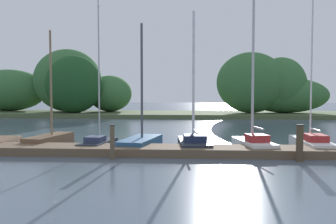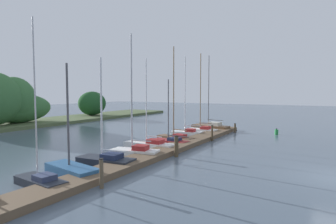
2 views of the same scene
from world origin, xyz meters
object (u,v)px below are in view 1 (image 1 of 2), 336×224
(sailboat_2, at_px, (99,142))
(sailboat_6, at_px, (311,142))
(sailboat_3, at_px, (141,141))
(mooring_piling_1, at_px, (112,142))
(sailboat_1, at_px, (51,139))
(mooring_piling_2, at_px, (300,143))
(sailboat_4, at_px, (194,142))
(sailboat_5, at_px, (253,141))

(sailboat_2, relative_size, sailboat_6, 1.13)
(sailboat_3, distance_m, mooring_piling_1, 3.02)
(sailboat_1, height_order, mooring_piling_2, sailboat_1)
(sailboat_4, distance_m, sailboat_6, 5.49)
(sailboat_3, xyz_separation_m, sailboat_6, (7.92, 0.33, -0.02))
(sailboat_4, distance_m, mooring_piling_1, 4.24)
(sailboat_1, xyz_separation_m, mooring_piling_2, (11.13, -3.46, 0.37))
(sailboat_4, bearing_deg, sailboat_5, -99.54)
(sailboat_2, height_order, sailboat_3, sailboat_2)
(sailboat_3, relative_size, sailboat_4, 0.92)
(sailboat_2, bearing_deg, sailboat_6, -80.49)
(sailboat_2, relative_size, sailboat_3, 1.32)
(mooring_piling_1, relative_size, mooring_piling_2, 0.97)
(sailboat_2, xyz_separation_m, sailboat_5, (7.14, -0.14, 0.14))
(sailboat_1, xyz_separation_m, mooring_piling_1, (3.84, -3.52, 0.35))
(sailboat_4, bearing_deg, sailboat_2, 85.19)
(mooring_piling_1, bearing_deg, sailboat_3, 75.31)
(sailboat_1, height_order, mooring_piling_1, sailboat_1)
(sailboat_4, distance_m, mooring_piling_2, 4.90)
(sailboat_3, bearing_deg, sailboat_5, -83.56)
(sailboat_3, bearing_deg, sailboat_2, 106.30)
(mooring_piling_2, bearing_deg, sailboat_1, 162.75)
(sailboat_3, height_order, sailboat_5, sailboat_5)
(sailboat_4, height_order, sailboat_5, sailboat_5)
(sailboat_3, relative_size, mooring_piling_1, 4.23)
(sailboat_1, bearing_deg, sailboat_6, -81.67)
(sailboat_5, distance_m, mooring_piling_1, 6.44)
(sailboat_3, bearing_deg, mooring_piling_2, -103.18)
(sailboat_6, distance_m, mooring_piling_1, 9.28)
(sailboat_6, xyz_separation_m, mooring_piling_2, (-1.39, -3.17, 0.40))
(sailboat_4, xyz_separation_m, mooring_piling_2, (4.08, -2.68, 0.36))
(sailboat_5, relative_size, mooring_piling_2, 5.71)
(sailboat_6, height_order, mooring_piling_1, sailboat_6)
(sailboat_1, relative_size, mooring_piling_1, 4.10)
(sailboat_2, relative_size, mooring_piling_1, 5.60)
(sailboat_1, height_order, sailboat_4, sailboat_4)
(sailboat_2, height_order, mooring_piling_2, sailboat_2)
(sailboat_4, height_order, mooring_piling_2, sailboat_4)
(sailboat_3, bearing_deg, sailboat_6, -77.27)
(sailboat_2, xyz_separation_m, sailboat_4, (4.45, 0.05, 0.04))
(sailboat_2, bearing_deg, sailboat_4, -82.96)
(sailboat_4, bearing_deg, mooring_piling_1, 125.01)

